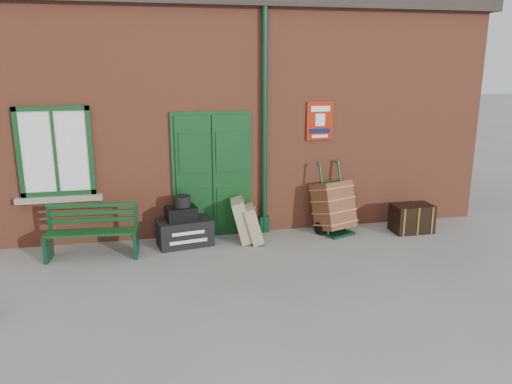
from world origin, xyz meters
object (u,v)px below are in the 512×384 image
object	(u,v)px
houdini_trunk	(185,232)
dark_trunk	(412,218)
bench	(92,230)
porter_trolley	(334,207)

from	to	relation	value
houdini_trunk	dark_trunk	size ratio (longest dim) A/B	1.27
bench	dark_trunk	xyz separation A→B (m)	(5.71, 0.02, -0.19)
porter_trolley	bench	bearing A→B (deg)	163.60
houdini_trunk	dark_trunk	bearing A→B (deg)	-12.01
porter_trolley	dark_trunk	bearing A→B (deg)	-30.51
bench	houdini_trunk	world-z (taller)	bench
bench	houdini_trunk	size ratio (longest dim) A/B	1.59
houdini_trunk	dark_trunk	xyz separation A→B (m)	(4.21, -0.18, 0.03)
houdini_trunk	bench	bearing A→B (deg)	177.95
houdini_trunk	porter_trolley	world-z (taller)	porter_trolley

